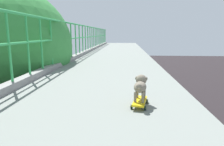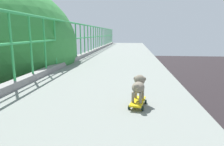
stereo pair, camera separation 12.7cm
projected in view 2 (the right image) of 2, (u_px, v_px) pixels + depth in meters
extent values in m
cube|color=gray|center=(76.00, 144.00, 2.21)|extent=(3.10, 38.18, 0.50)
cube|color=black|center=(98.00, 88.00, 3.56)|extent=(3.03, 0.06, 0.00)
cylinder|color=green|center=(12.00, 47.00, 3.47)|extent=(0.04, 0.04, 1.19)
cylinder|color=green|center=(31.00, 45.00, 4.11)|extent=(0.04, 0.04, 1.19)
cylinder|color=green|center=(45.00, 44.00, 4.75)|extent=(0.04, 0.04, 1.19)
cylinder|color=green|center=(55.00, 42.00, 5.40)|extent=(0.04, 0.04, 1.19)
cylinder|color=green|center=(64.00, 41.00, 6.04)|extent=(0.04, 0.04, 1.19)
cylinder|color=green|center=(70.00, 41.00, 6.68)|extent=(0.04, 0.04, 1.19)
cylinder|color=green|center=(76.00, 40.00, 7.32)|extent=(0.04, 0.04, 1.19)
cylinder|color=green|center=(81.00, 39.00, 7.97)|extent=(0.04, 0.04, 1.19)
cylinder|color=green|center=(85.00, 39.00, 8.61)|extent=(0.04, 0.04, 1.19)
cylinder|color=green|center=(88.00, 39.00, 9.25)|extent=(0.04, 0.04, 1.19)
cylinder|color=green|center=(91.00, 38.00, 9.90)|extent=(0.04, 0.04, 1.19)
cylinder|color=green|center=(93.00, 38.00, 10.54)|extent=(0.04, 0.04, 1.19)
cylinder|color=green|center=(96.00, 38.00, 11.18)|extent=(0.04, 0.04, 1.19)
cylinder|color=green|center=(98.00, 38.00, 11.83)|extent=(0.04, 0.04, 1.19)
cylinder|color=green|center=(100.00, 37.00, 12.47)|extent=(0.04, 0.04, 1.19)
cylinder|color=green|center=(101.00, 37.00, 13.11)|extent=(0.04, 0.04, 1.19)
cylinder|color=green|center=(103.00, 37.00, 13.76)|extent=(0.04, 0.04, 1.19)
cylinder|color=green|center=(104.00, 37.00, 14.40)|extent=(0.04, 0.04, 1.19)
cylinder|color=green|center=(105.00, 37.00, 15.04)|extent=(0.04, 0.04, 1.19)
cylinder|color=green|center=(107.00, 37.00, 15.69)|extent=(0.04, 0.04, 1.19)
cylinder|color=green|center=(108.00, 36.00, 16.33)|extent=(0.04, 0.04, 1.19)
cylinder|color=green|center=(109.00, 36.00, 16.97)|extent=(0.04, 0.04, 1.19)
cylinder|color=green|center=(110.00, 36.00, 17.62)|extent=(0.04, 0.04, 1.19)
cylinder|color=green|center=(110.00, 36.00, 18.26)|extent=(0.04, 0.04, 1.19)
cylinder|color=green|center=(111.00, 36.00, 18.90)|extent=(0.04, 0.04, 1.19)
cylinder|color=green|center=(112.00, 36.00, 19.54)|extent=(0.04, 0.04, 1.19)
cube|color=#B1BBBF|center=(26.00, 123.00, 13.75)|extent=(1.72, 4.51, 0.76)
cube|color=#1E232B|center=(24.00, 116.00, 13.37)|extent=(1.41, 2.19, 0.61)
cylinder|color=black|center=(46.00, 119.00, 15.01)|extent=(0.19, 0.69, 0.69)
cylinder|color=black|center=(26.00, 118.00, 15.18)|extent=(0.19, 0.69, 0.69)
cylinder|color=black|center=(28.00, 137.00, 12.41)|extent=(0.19, 0.69, 0.69)
cylinder|color=black|center=(3.00, 136.00, 12.58)|extent=(0.19, 0.69, 0.69)
cube|color=white|center=(42.00, 75.00, 24.07)|extent=(2.57, 11.46, 3.06)
cube|color=black|center=(42.00, 70.00, 23.96)|extent=(2.59, 10.54, 0.70)
cylinder|color=black|center=(64.00, 78.00, 28.11)|extent=(0.28, 0.96, 0.96)
cylinder|color=black|center=(47.00, 78.00, 28.37)|extent=(0.28, 0.96, 0.96)
cylinder|color=black|center=(41.00, 93.00, 21.13)|extent=(0.28, 0.96, 0.96)
cylinder|color=black|center=(19.00, 92.00, 21.38)|extent=(0.28, 0.96, 0.96)
cube|color=gold|center=(138.00, 101.00, 2.66)|extent=(0.23, 0.44, 0.02)
cylinder|color=black|center=(146.00, 102.00, 2.77)|extent=(0.03, 0.06, 0.06)
cylinder|color=black|center=(133.00, 100.00, 2.82)|extent=(0.03, 0.06, 0.06)
cylinder|color=black|center=(143.00, 109.00, 2.51)|extent=(0.03, 0.06, 0.06)
cylinder|color=black|center=(129.00, 107.00, 2.57)|extent=(0.03, 0.06, 0.06)
cylinder|color=slate|center=(143.00, 94.00, 2.73)|extent=(0.04, 0.04, 0.14)
cylinder|color=slate|center=(136.00, 93.00, 2.75)|extent=(0.04, 0.04, 0.14)
cylinder|color=slate|center=(140.00, 98.00, 2.54)|extent=(0.04, 0.04, 0.14)
cylinder|color=slate|center=(133.00, 97.00, 2.57)|extent=(0.04, 0.04, 0.14)
ellipsoid|color=slate|center=(138.00, 87.00, 2.63)|extent=(0.21, 0.29, 0.15)
sphere|color=slate|center=(140.00, 80.00, 2.72)|extent=(0.15, 0.15, 0.15)
ellipsoid|color=#84645F|center=(140.00, 80.00, 2.78)|extent=(0.06, 0.07, 0.04)
sphere|color=slate|center=(144.00, 79.00, 2.70)|extent=(0.06, 0.06, 0.06)
sphere|color=slate|center=(136.00, 78.00, 2.73)|extent=(0.06, 0.06, 0.06)
sphere|color=slate|center=(136.00, 87.00, 2.49)|extent=(0.07, 0.07, 0.07)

